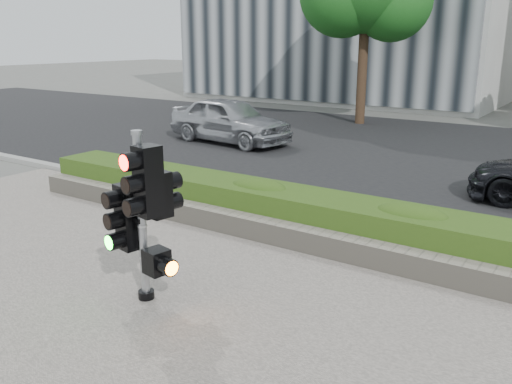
% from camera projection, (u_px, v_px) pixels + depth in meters
% --- Properties ---
extents(ground, '(120.00, 120.00, 0.00)m').
position_uv_depth(ground, '(226.00, 296.00, 6.89)').
color(ground, '#51514C').
rests_on(ground, ground).
extents(road, '(60.00, 13.00, 0.02)m').
position_uv_depth(road, '(445.00, 158.00, 14.87)').
color(road, black).
rests_on(road, ground).
extents(curb, '(60.00, 0.25, 0.12)m').
position_uv_depth(curb, '(335.00, 224.00, 9.39)').
color(curb, gray).
rests_on(curb, ground).
extents(stone_wall, '(12.00, 0.32, 0.34)m').
position_uv_depth(stone_wall, '(300.00, 238.00, 8.35)').
color(stone_wall, gray).
rests_on(stone_wall, sidewalk).
extents(hedge, '(12.00, 1.00, 0.68)m').
position_uv_depth(hedge, '(320.00, 216.00, 8.82)').
color(hedge, '#597F27').
rests_on(hedge, sidewalk).
extents(traffic_signal, '(0.76, 0.60, 2.12)m').
position_uv_depth(traffic_signal, '(145.00, 209.00, 6.46)').
color(traffic_signal, black).
rests_on(traffic_signal, sidewalk).
extents(car_silver, '(4.31, 2.15, 1.41)m').
position_uv_depth(car_silver, '(230.00, 120.00, 16.83)').
color(car_silver, '#A9ABB0').
rests_on(car_silver, road).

